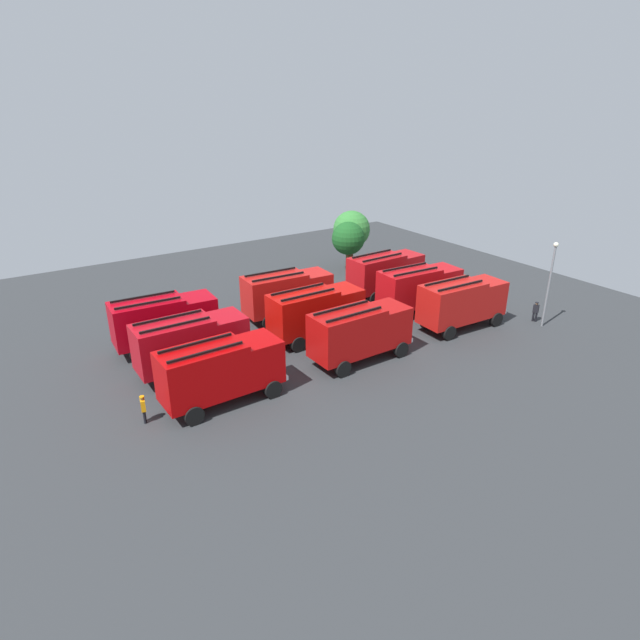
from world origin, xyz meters
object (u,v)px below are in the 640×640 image
object	(u,v)px
fire_truck_4	(316,311)
lamppost	(550,278)
fire_truck_6	(164,319)
firefighter_3	(536,311)
fire_truck_8	(385,272)
fire_truck_7	(287,292)
fire_truck_3	(191,342)
tree_1	(352,230)
traffic_cone_0	(294,299)
fire_truck_5	(419,287)
fire_truck_2	(462,301)
fire_truck_1	(360,331)
firefighter_2	(231,330)
firefighter_0	(143,408)
firefighter_1	(366,277)
tree_0	(348,238)
fire_truck_0	(221,369)

from	to	relation	value
fire_truck_4	lamppost	size ratio (longest dim) A/B	1.09
fire_truck_6	firefighter_3	world-z (taller)	fire_truck_6
lamppost	fire_truck_8	bearing A→B (deg)	115.31
fire_truck_7	lamppost	world-z (taller)	lamppost
fire_truck_3	fire_truck_6	distance (m)	4.51
tree_1	lamppost	bearing A→B (deg)	-81.30
fire_truck_6	traffic_cone_0	distance (m)	12.51
traffic_cone_0	fire_truck_8	bearing A→B (deg)	-20.76
fire_truck_5	traffic_cone_0	bearing A→B (deg)	137.72
fire_truck_5	traffic_cone_0	world-z (taller)	fire_truck_5
fire_truck_2	lamppost	bearing A→B (deg)	-28.12
fire_truck_1	fire_truck_5	distance (m)	10.28
fire_truck_5	firefighter_3	size ratio (longest dim) A/B	4.53
firefighter_3	tree_1	size ratio (longest dim) A/B	0.28
fire_truck_7	fire_truck_1	bearing A→B (deg)	-85.62
fire_truck_4	traffic_cone_0	xyz separation A→B (m)	(2.41, 7.22, -1.85)
fire_truck_2	firefighter_2	xyz separation A→B (m)	(-15.64, 7.34, -1.24)
fire_truck_8	firefighter_0	world-z (taller)	fire_truck_8
fire_truck_6	fire_truck_8	size ratio (longest dim) A/B	1.00
firefighter_1	lamppost	distance (m)	15.91
fire_truck_3	fire_truck_5	xyz separation A→B (m)	(19.23, -0.18, 0.00)
fire_truck_6	fire_truck_8	world-z (taller)	same
tree_0	tree_1	size ratio (longest dim) A/B	0.87
fire_truck_3	fire_truck_6	bearing A→B (deg)	92.96
fire_truck_8	tree_1	distance (m)	9.06
fire_truck_5	lamppost	distance (m)	9.76
firefighter_2	firefighter_3	distance (m)	23.62
fire_truck_3	fire_truck_5	bearing A→B (deg)	-0.47
fire_truck_4	firefighter_2	size ratio (longest dim) A/B	4.40
firefighter_0	lamppost	size ratio (longest dim) A/B	0.25
fire_truck_4	fire_truck_7	world-z (taller)	same
tree_0	tree_1	distance (m)	1.79
fire_truck_4	fire_truck_8	size ratio (longest dim) A/B	0.99
fire_truck_0	tree_0	size ratio (longest dim) A/B	1.43
fire_truck_8	tree_0	world-z (taller)	tree_0
tree_0	traffic_cone_0	world-z (taller)	tree_0
firefighter_1	lamppost	world-z (taller)	lamppost
firefighter_2	fire_truck_0	bearing A→B (deg)	-63.60
fire_truck_7	firefighter_3	xyz separation A→B (m)	(15.86, -11.36, -1.26)
fire_truck_0	traffic_cone_0	bearing A→B (deg)	43.43
tree_1	fire_truck_0	bearing A→B (deg)	-141.77
fire_truck_3	firefighter_2	bearing A→B (deg)	36.37
fire_truck_6	fire_truck_3	bearing A→B (deg)	-84.21
fire_truck_0	lamppost	bearing A→B (deg)	-8.94
tree_0	lamppost	bearing A→B (deg)	-77.21
firefighter_2	lamppost	bearing A→B (deg)	27.77
fire_truck_4	tree_1	xyz separation A→B (m)	(12.65, 12.83, 1.75)
fire_truck_1	fire_truck_5	xyz separation A→B (m)	(9.32, 4.34, 0.00)
fire_truck_0	fire_truck_7	xyz separation A→B (m)	(9.56, 8.99, 0.00)
fire_truck_5	firefighter_2	world-z (taller)	fire_truck_5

